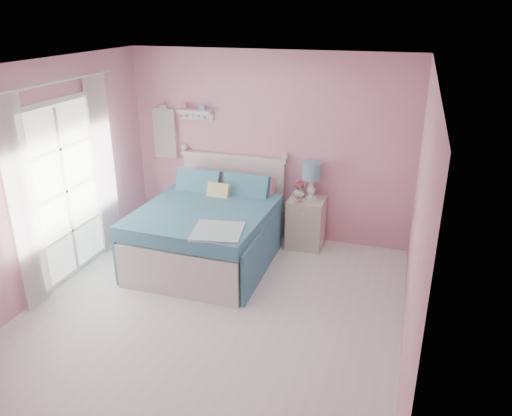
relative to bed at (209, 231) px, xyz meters
The scene contains 13 objects.
floor 1.40m from the bed, 67.85° to the right, with size 4.50×4.50×0.00m, color silver.
room_shell 1.79m from the bed, 67.85° to the right, with size 4.50×4.50×4.50m.
bed is the anchor object (origin of this frame).
nightstand 1.35m from the bed, 33.82° to the left, with size 0.48×0.47×0.70m.
table_lamp 1.56m from the bed, 34.91° to the left, with size 0.25×0.25×0.50m.
vase 1.32m from the bed, 37.58° to the left, with size 0.16×0.16×0.16m, color silver.
teacup 1.23m from the bed, 29.04° to the left, with size 0.09×0.09×0.07m, color tan.
roses 1.35m from the bed, 37.49° to the left, with size 0.14×0.11×0.12m.
wall_shelf 1.73m from the bed, 120.21° to the left, with size 0.50×0.15×0.25m.
hanging_dress 1.72m from the bed, 138.06° to the left, with size 0.34×0.03×0.72m, color white.
french_door 1.82m from the bed, 150.12° to the right, with size 0.04×1.32×2.16m.
curtain_near 2.26m from the bed, 131.74° to the right, with size 0.04×0.40×2.32m, color white.
curtain_far 1.62m from the bed, behind, with size 0.04×0.40×2.32m, color white.
Camera 1 is at (1.84, -4.21, 3.11)m, focal length 35.00 mm.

